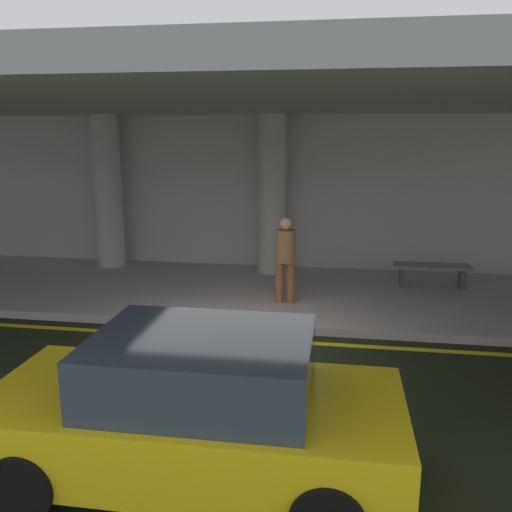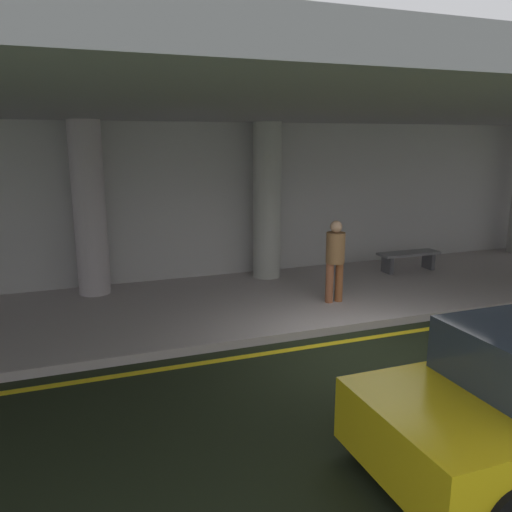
# 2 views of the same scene
# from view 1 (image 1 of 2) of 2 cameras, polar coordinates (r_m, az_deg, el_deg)

# --- Properties ---
(ground_plane) EXTENTS (60.00, 60.00, 0.00)m
(ground_plane) POSITION_cam_1_polar(r_m,az_deg,el_deg) (8.57, -2.35, -10.39)
(ground_plane) COLOR black
(sidewalk) EXTENTS (26.00, 4.20, 0.15)m
(sidewalk) POSITION_cam_1_polar(r_m,az_deg,el_deg) (11.42, 0.69, -3.94)
(sidewalk) COLOR #B2A8A8
(sidewalk) RESTS_ON ground
(lane_stripe_yellow) EXTENTS (26.00, 0.14, 0.01)m
(lane_stripe_yellow) POSITION_cam_1_polar(r_m,az_deg,el_deg) (9.16, -1.54, -8.77)
(lane_stripe_yellow) COLOR yellow
(lane_stripe_yellow) RESTS_ON ground
(support_column_far_left) EXTENTS (0.66, 0.66, 3.65)m
(support_column_far_left) POSITION_cam_1_polar(r_m,az_deg,el_deg) (13.63, -15.31, 6.53)
(support_column_far_left) COLOR #B4AAAF
(support_column_far_left) RESTS_ON sidewalk
(support_column_left_mid) EXTENTS (0.66, 0.66, 3.65)m
(support_column_left_mid) POSITION_cam_1_polar(r_m,az_deg,el_deg) (12.54, 1.73, 6.46)
(support_column_left_mid) COLOR #ABABA4
(support_column_left_mid) RESTS_ON sidewalk
(ceiling_overhang) EXTENTS (28.00, 13.20, 0.30)m
(ceiling_overhang) POSITION_cam_1_polar(r_m,az_deg,el_deg) (10.44, 0.34, 16.01)
(ceiling_overhang) COLOR gray
(ceiling_overhang) RESTS_ON support_column_far_left
(terminal_back_wall) EXTENTS (26.00, 0.30, 3.80)m
(terminal_back_wall) POSITION_cam_1_polar(r_m,az_deg,el_deg) (13.24, 2.12, 6.48)
(terminal_back_wall) COLOR #B3B1B0
(terminal_back_wall) RESTS_ON ground
(car_yellow_taxi) EXTENTS (4.10, 1.92, 1.50)m
(car_yellow_taxi) POSITION_cam_1_polar(r_m,az_deg,el_deg) (5.58, -6.32, -15.90)
(car_yellow_taxi) COLOR yellow
(car_yellow_taxi) RESTS_ON ground
(person_waiting_for_ride) EXTENTS (0.38, 0.38, 1.68)m
(person_waiting_for_ride) POSITION_cam_1_polar(r_m,az_deg,el_deg) (10.32, 3.12, 0.17)
(person_waiting_for_ride) COLOR #955336
(person_waiting_for_ride) RESTS_ON sidewalk
(bench_metal) EXTENTS (1.60, 0.50, 0.48)m
(bench_metal) POSITION_cam_1_polar(r_m,az_deg,el_deg) (12.14, 18.13, -1.48)
(bench_metal) COLOR slate
(bench_metal) RESTS_ON sidewalk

